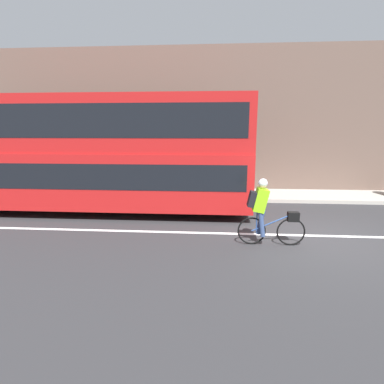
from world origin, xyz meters
TOP-DOWN VIEW (x-y plane):
  - ground_plane at (0.00, 0.00)m, footprint 80.00×80.00m
  - road_center_line at (0.00, 0.12)m, footprint 50.00×0.14m
  - sidewalk_curb at (0.00, 4.71)m, footprint 60.00×2.11m
  - building_facade at (0.00, 5.91)m, footprint 60.00×0.30m
  - bus at (-7.02, 2.17)m, footprint 10.82×2.57m
  - cyclist_on_bike at (-1.55, -0.59)m, footprint 1.59×0.32m

SIDE VIEW (x-z plane):
  - ground_plane at x=0.00m, z-range 0.00..0.00m
  - road_center_line at x=0.00m, z-range 0.00..0.01m
  - sidewalk_curb at x=0.00m, z-range 0.00..0.13m
  - cyclist_on_bike at x=-1.55m, z-range 0.06..1.66m
  - bus at x=-7.02m, z-range 0.20..3.91m
  - building_facade at x=0.00m, z-range 0.00..6.14m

